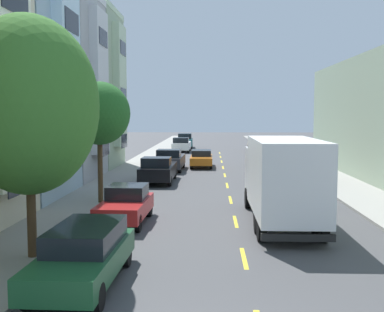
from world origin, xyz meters
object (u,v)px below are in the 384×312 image
at_px(street_tree_second, 99,114).
at_px(parked_pickup_charcoal, 170,160).
at_px(delivery_box_truck, 282,176).
at_px(parked_pickup_black, 158,170).
at_px(parked_pickup_sky, 264,150).
at_px(moving_orange_sedan, 202,158).
at_px(parked_sedan_champagne, 256,145).
at_px(parked_wagon_forest, 84,254).
at_px(street_tree_nearest, 28,105).
at_px(parked_suv_teal, 185,141).
at_px(parked_pickup_white, 182,145).
at_px(parked_sedan_burgundy, 297,172).
at_px(parked_hatchback_red, 126,204).

distance_m(street_tree_second, parked_pickup_charcoal, 15.02).
xyz_separation_m(delivery_box_truck, parked_pickup_black, (-6.23, 11.59, -1.13)).
xyz_separation_m(parked_pickup_sky, moving_orange_sedan, (-6.15, -8.48, -0.08)).
relative_size(parked_sedan_champagne, parked_wagon_forest, 0.95).
bearing_deg(street_tree_second, delivery_box_truck, -25.10).
distance_m(street_tree_second, parked_pickup_sky, 27.83).
relative_size(street_tree_nearest, parked_suv_teal, 1.49).
xyz_separation_m(street_tree_second, parked_pickup_white, (1.93, 33.03, -3.63)).
relative_size(parked_pickup_black, moving_orange_sedan, 1.18).
distance_m(delivery_box_truck, parked_pickup_white, 37.41).
distance_m(parked_pickup_sky, parked_wagon_forest, 37.17).
relative_size(delivery_box_truck, parked_suv_teal, 1.64).
bearing_deg(parked_pickup_charcoal, parked_sedan_burgundy, -38.60).
distance_m(parked_wagon_forest, moving_orange_sedan, 27.78).
bearing_deg(street_tree_nearest, parked_pickup_sky, 72.60).
height_order(parked_suv_teal, parked_sedan_champagne, parked_suv_teal).
distance_m(street_tree_second, parked_pickup_black, 8.77).
relative_size(street_tree_second, parked_pickup_charcoal, 1.10).
height_order(parked_pickup_sky, parked_hatchback_red, parked_pickup_sky).
height_order(parked_suv_teal, parked_hatchback_red, parked_suv_teal).
bearing_deg(parked_pickup_charcoal, parked_pickup_sky, 52.06).
bearing_deg(parked_pickup_sky, parked_sedan_champagne, 89.74).
bearing_deg(street_tree_nearest, moving_orange_sedan, 79.90).
relative_size(parked_pickup_sky, parked_sedan_champagne, 1.18).
xyz_separation_m(street_tree_nearest, parked_suv_teal, (1.98, 48.51, -3.69)).
bearing_deg(street_tree_nearest, parked_pickup_charcoal, 84.67).
height_order(parked_suv_teal, moving_orange_sedan, parked_suv_teal).
bearing_deg(parked_pickup_sky, moving_orange_sedan, -125.93).
bearing_deg(delivery_box_truck, street_tree_nearest, -148.37).
relative_size(delivery_box_truck, parked_sedan_burgundy, 1.76).
bearing_deg(parked_sedan_burgundy, parked_suv_teal, 105.41).
bearing_deg(parked_hatchback_red, parked_wagon_forest, -88.61).
bearing_deg(parked_hatchback_red, street_tree_nearest, -110.33).
relative_size(parked_hatchback_red, parked_sedan_burgundy, 0.90).
height_order(delivery_box_truck, moving_orange_sedan, delivery_box_truck).
xyz_separation_m(parked_pickup_charcoal, parked_sedan_burgundy, (8.67, -6.92, -0.08)).
height_order(parked_pickup_black, parked_sedan_burgundy, parked_pickup_black).
bearing_deg(parked_pickup_charcoal, parked_pickup_white, 90.75).
height_order(parked_hatchback_red, parked_pickup_charcoal, parked_pickup_charcoal).
bearing_deg(moving_orange_sedan, parked_sedan_champagne, 69.79).
xyz_separation_m(street_tree_second, moving_orange_sedan, (4.60, 16.93, -3.70)).
distance_m(parked_wagon_forest, parked_pickup_black, 18.48).
height_order(parked_suv_teal, parked_wagon_forest, parked_suv_teal).
bearing_deg(delivery_box_truck, street_tree_second, 154.90).
height_order(parked_sedan_champagne, parked_wagon_forest, parked_wagon_forest).
bearing_deg(street_tree_second, parked_suv_teal, 87.14).
height_order(street_tree_nearest, street_tree_second, street_tree_nearest).
bearing_deg(parked_suv_teal, delivery_box_truck, -81.86).
height_order(parked_pickup_white, parked_suv_teal, parked_suv_teal).
relative_size(parked_suv_teal, parked_pickup_black, 0.91).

